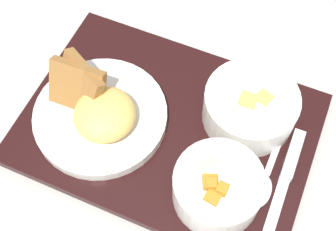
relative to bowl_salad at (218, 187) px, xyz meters
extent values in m
plane|color=#ADA89E|center=(0.11, -0.07, -0.05)|extent=(4.00, 4.00, 0.00)
cube|color=black|center=(0.11, -0.07, -0.04)|extent=(0.44, 0.32, 0.02)
cylinder|color=silver|center=(0.00, 0.00, 0.00)|extent=(0.12, 0.12, 0.06)
torus|color=silver|center=(0.00, 0.00, 0.02)|extent=(0.12, 0.12, 0.01)
cylinder|color=#A8D184|center=(0.01, 0.00, 0.02)|extent=(0.05, 0.05, 0.01)
cylinder|color=#A8D184|center=(-0.01, -0.01, 0.02)|extent=(0.05, 0.05, 0.01)
cylinder|color=#A8D184|center=(0.00, 0.00, 0.02)|extent=(0.06, 0.06, 0.01)
cylinder|color=#A8D184|center=(0.02, 0.00, 0.02)|extent=(0.05, 0.05, 0.02)
cylinder|color=#A8D184|center=(-0.01, 0.01, 0.02)|extent=(0.04, 0.04, 0.01)
cube|color=orange|center=(0.00, 0.02, 0.02)|extent=(0.02, 0.02, 0.01)
cube|color=orange|center=(0.01, 0.01, 0.03)|extent=(0.02, 0.02, 0.02)
cube|color=orange|center=(0.01, 0.01, 0.02)|extent=(0.03, 0.03, 0.02)
cube|color=orange|center=(-0.01, 0.01, 0.03)|extent=(0.01, 0.01, 0.02)
cylinder|color=silver|center=(0.01, -0.13, -0.01)|extent=(0.13, 0.13, 0.06)
torus|color=silver|center=(0.01, -0.13, 0.02)|extent=(0.13, 0.13, 0.01)
cylinder|color=olive|center=(0.01, -0.13, 0.00)|extent=(0.12, 0.12, 0.04)
cube|color=tan|center=(-0.01, -0.14, 0.02)|extent=(0.03, 0.03, 0.02)
cube|color=tan|center=(0.01, -0.13, 0.02)|extent=(0.03, 0.03, 0.02)
cylinder|color=silver|center=(0.20, -0.03, -0.02)|extent=(0.20, 0.20, 0.02)
ellipsoid|color=#EAB756|center=(0.18, -0.02, 0.01)|extent=(0.12, 0.12, 0.04)
cube|color=#93602D|center=(0.24, -0.04, 0.01)|extent=(0.09, 0.06, 0.08)
cube|color=#93602D|center=(0.24, -0.04, 0.01)|extent=(0.09, 0.08, 0.08)
cube|color=silver|center=(-0.08, 0.00, -0.03)|extent=(0.02, 0.12, 0.00)
cube|color=silver|center=(-0.07, -0.10, -0.02)|extent=(0.02, 0.08, 0.02)
ellipsoid|color=silver|center=(-0.05, -0.03, -0.03)|extent=(0.03, 0.05, 0.01)
cube|color=silver|center=(-0.05, -0.10, -0.03)|extent=(0.01, 0.09, 0.01)
camera|label=1|loc=(-0.04, 0.22, 0.57)|focal=50.00mm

